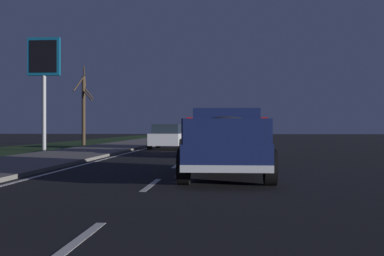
# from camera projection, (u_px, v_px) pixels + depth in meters

# --- Properties ---
(ground) EXTENTS (144.00, 144.00, 0.00)m
(ground) POSITION_uv_depth(u_px,v_px,m) (197.00, 150.00, 28.26)
(ground) COLOR black
(sidewalk_shoulder) EXTENTS (108.00, 4.00, 0.12)m
(sidewalk_shoulder) POSITION_uv_depth(u_px,v_px,m) (103.00, 149.00, 28.67)
(sidewalk_shoulder) COLOR slate
(sidewalk_shoulder) RESTS_ON ground
(grass_verge) EXTENTS (108.00, 6.00, 0.01)m
(grass_verge) POSITION_uv_depth(u_px,v_px,m) (23.00, 149.00, 29.03)
(grass_verge) COLOR #1E3819
(grass_verge) RESTS_ON ground
(lane_markings) EXTENTS (108.37, 3.54, 0.01)m
(lane_markings) POSITION_uv_depth(u_px,v_px,m) (161.00, 148.00, 30.93)
(lane_markings) COLOR silver
(lane_markings) RESTS_ON ground
(pickup_truck) EXTENTS (5.42, 2.28, 1.87)m
(pickup_truck) POSITION_uv_depth(u_px,v_px,m) (227.00, 141.00, 12.81)
(pickup_truck) COLOR #141E4C
(pickup_truck) RESTS_ON ground
(sedan_white) EXTENTS (4.45, 2.10, 1.54)m
(sedan_white) POSITION_uv_depth(u_px,v_px,m) (168.00, 137.00, 29.22)
(sedan_white) COLOR silver
(sedan_white) RESTS_ON ground
(sedan_green) EXTENTS (4.44, 2.08, 1.54)m
(sedan_green) POSITION_uv_depth(u_px,v_px,m) (228.00, 139.00, 21.87)
(sedan_green) COLOR #14592D
(sedan_green) RESTS_ON ground
(gas_price_sign) EXTENTS (0.27, 1.90, 6.56)m
(gas_price_sign) POSITION_uv_depth(u_px,v_px,m) (44.00, 66.00, 27.42)
(gas_price_sign) COLOR #99999E
(gas_price_sign) RESTS_ON ground
(bare_tree_far) EXTENTS (2.02, 1.34, 6.10)m
(bare_tree_far) POSITION_uv_depth(u_px,v_px,m) (84.00, 108.00, 36.18)
(bare_tree_far) COLOR #423323
(bare_tree_far) RESTS_ON ground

